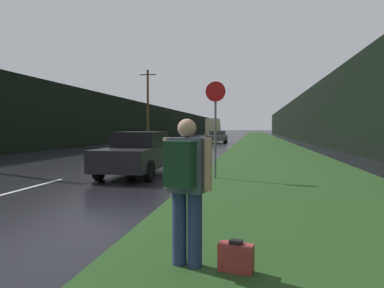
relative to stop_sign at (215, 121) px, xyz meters
The scene contains 13 objects.
grass_verge 29.43m from the stop_sign, 85.47° to the left, with size 6.00×240.00×0.02m, color #26471E.
lane_stripe_b 5.71m from the stop_sign, 152.63° to the right, with size 0.12×3.00×0.01m, color silver.
lane_stripe_c 6.85m from the stop_sign, 136.74° to the left, with size 0.12×3.00×0.01m, color silver.
lane_stripe_d 12.61m from the stop_sign, 112.62° to the left, with size 0.12×3.00×0.01m, color silver.
treeline_far_side 42.02m from the stop_sign, 110.79° to the left, with size 2.00×140.00×5.20m, color black.
treeline_near_side 40.17m from the stop_sign, 78.04° to the left, with size 2.00×140.00×6.14m, color black.
utility_pole_far 27.00m from the stop_sign, 112.12° to the left, with size 1.80×0.24×7.92m.
stop_sign is the anchor object (origin of this frame).
hitchhiker_with_backpack 7.12m from the stop_sign, 86.40° to the right, with size 0.59×0.47×1.72m.
suitcase 7.36m from the stop_sign, 81.81° to the right, with size 0.41×0.23×0.37m.
car_passing_near 3.01m from the stop_sign, 168.78° to the left, with size 1.85×4.49×1.49m.
car_passing_far 27.02m from the stop_sign, 95.82° to the left, with size 1.98×4.53×1.35m.
delivery_truck 58.47m from the stop_sign, 96.74° to the left, with size 2.45×7.74×3.55m.
Camera 1 is at (6.00, -0.14, 1.61)m, focal length 32.00 mm.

